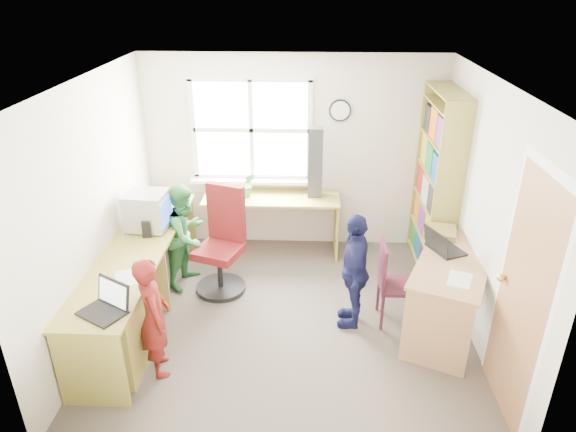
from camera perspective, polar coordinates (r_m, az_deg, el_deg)
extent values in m
cube|color=#474038|center=(5.36, -0.11, -11.45)|extent=(3.60, 3.40, 0.02)
cube|color=white|center=(4.36, -0.14, 14.89)|extent=(3.60, 3.40, 0.02)
cube|color=beige|center=(6.32, 0.56, 6.93)|extent=(3.60, 0.02, 2.40)
cube|color=beige|center=(3.27, -1.47, -12.48)|extent=(3.60, 0.02, 2.40)
cube|color=beige|center=(5.14, -20.75, 0.67)|extent=(0.02, 3.40, 2.40)
cube|color=beige|center=(5.00, 21.08, -0.05)|extent=(0.02, 3.40, 2.40)
cube|color=white|center=(6.25, -4.09, 9.51)|extent=(1.40, 0.01, 1.20)
cube|color=white|center=(6.24, -4.10, 9.50)|extent=(1.48, 0.04, 1.28)
cube|color=#A16E45|center=(4.23, 24.45, -8.65)|extent=(0.02, 0.82, 2.00)
sphere|color=gold|center=(4.47, 22.59, -6.33)|extent=(0.07, 0.07, 0.07)
cylinder|color=black|center=(6.15, 5.80, 11.60)|extent=(0.26, 0.03, 0.26)
cylinder|color=white|center=(6.13, 5.81, 11.56)|extent=(0.22, 0.01, 0.22)
cube|color=#A69A42|center=(5.31, -16.50, -3.48)|extent=(0.60, 2.70, 0.03)
cube|color=#A69A42|center=(6.23, -1.85, 2.05)|extent=(1.65, 0.56, 0.03)
cube|color=#A69A42|center=(5.49, -16.02, -6.91)|extent=(0.56, 0.03, 0.72)
cube|color=#A69A42|center=(4.51, -21.06, -15.79)|extent=(0.56, 0.03, 0.72)
cube|color=#A69A42|center=(6.59, -12.70, -0.81)|extent=(0.56, 0.03, 0.72)
cube|color=#A69A42|center=(6.38, 5.38, -1.17)|extent=(0.03, 0.52, 0.72)
cube|color=#A69A42|center=(4.77, -19.41, -12.95)|extent=(0.54, 0.45, 0.72)
cube|color=tan|center=(5.07, 18.02, -4.78)|extent=(1.10, 1.48, 0.03)
cube|color=tan|center=(4.74, 16.06, -12.50)|extent=(0.54, 0.26, 0.75)
cube|color=tan|center=(5.83, 18.55, -5.13)|extent=(0.54, 0.26, 0.75)
cube|color=#A69A42|center=(5.61, 17.30, 1.59)|extent=(0.30, 0.02, 2.10)
cube|color=#A69A42|center=(6.51, 15.28, 5.16)|extent=(0.30, 0.02, 2.10)
cube|color=#A69A42|center=(5.76, 17.49, 13.12)|extent=(0.30, 1.00, 0.02)
cube|color=#A69A42|center=(6.47, 15.16, -4.64)|extent=(0.30, 1.00, 0.02)
cube|color=#A69A42|center=(6.30, 15.53, -1.81)|extent=(0.30, 1.00, 0.02)
cube|color=#A69A42|center=(6.15, 15.94, 1.35)|extent=(0.30, 1.00, 0.02)
cube|color=#A69A42|center=(6.01, 16.37, 4.65)|extent=(0.30, 1.00, 0.02)
cube|color=#A69A42|center=(5.89, 16.82, 8.11)|extent=(0.30, 1.00, 0.02)
cube|color=#A69A42|center=(5.79, 17.30, 11.68)|extent=(0.30, 1.00, 0.02)
cube|color=#AC1F18|center=(6.15, 15.87, -4.86)|extent=(0.25, 0.28, 0.27)
cube|color=#184894|center=(6.42, 15.28, -3.36)|extent=(0.25, 0.30, 0.29)
cube|color=#1D7B32|center=(6.67, 14.78, -2.06)|extent=(0.25, 0.26, 0.30)
cube|color=gold|center=(5.97, 16.29, -1.73)|extent=(0.25, 0.28, 0.30)
cube|color=#6F317B|center=(6.25, 15.68, -0.32)|extent=(0.25, 0.30, 0.32)
cube|color=orange|center=(6.52, 15.12, 0.69)|extent=(0.25, 0.26, 0.29)
cube|color=#252525|center=(5.81, 16.75, 1.68)|extent=(0.25, 0.28, 0.32)
cube|color=beige|center=(6.10, 16.07, 2.75)|extent=(0.25, 0.30, 0.29)
cube|color=#AC1F18|center=(6.37, 15.51, 3.86)|extent=(0.25, 0.26, 0.30)
cube|color=#184894|center=(5.68, 17.21, 5.03)|extent=(0.25, 0.28, 0.29)
cube|color=#1D7B32|center=(5.97, 16.52, 6.18)|extent=(0.25, 0.30, 0.30)
cube|color=gold|center=(6.25, 15.93, 7.17)|extent=(0.25, 0.26, 0.32)
cube|color=#6F317B|center=(5.57, 17.72, 8.77)|extent=(0.25, 0.28, 0.30)
cube|color=orange|center=(5.86, 16.99, 9.77)|extent=(0.25, 0.30, 0.32)
cube|color=#252525|center=(6.15, 16.33, 10.38)|extent=(0.25, 0.26, 0.29)
cylinder|color=black|center=(5.83, -7.45, -7.87)|extent=(0.70, 0.70, 0.05)
cylinder|color=black|center=(5.71, -7.58, -5.98)|extent=(0.07, 0.07, 0.41)
cube|color=maroon|center=(5.59, -7.71, -3.92)|extent=(0.57, 0.57, 0.09)
cube|color=maroon|center=(5.59, -6.88, 0.41)|extent=(0.43, 0.22, 0.65)
cylinder|color=#4B1929|center=(5.18, 10.41, -10.49)|extent=(0.03, 0.03, 0.40)
cylinder|color=#4B1929|center=(5.24, 13.96, -10.44)|extent=(0.03, 0.03, 0.40)
cylinder|color=#4B1929|center=(5.45, 9.99, -8.51)|extent=(0.03, 0.03, 0.40)
cylinder|color=#4B1929|center=(5.50, 13.35, -8.48)|extent=(0.03, 0.03, 0.40)
cube|color=#4B1929|center=(5.22, 12.14, -7.56)|extent=(0.38, 0.38, 0.04)
cube|color=#4B1929|center=(5.08, 10.48, -5.36)|extent=(0.03, 0.36, 0.45)
cube|color=#ADACB1|center=(5.64, -15.15, -1.22)|extent=(0.32, 0.26, 0.02)
cube|color=#ADACB1|center=(5.56, -15.38, 0.63)|extent=(0.44, 0.40, 0.39)
cube|color=#3F72F2|center=(5.48, -13.37, 0.52)|extent=(0.03, 0.32, 0.28)
cube|color=black|center=(4.41, -19.95, -10.09)|extent=(0.43, 0.40, 0.02)
cube|color=black|center=(4.41, -18.82, -8.07)|extent=(0.34, 0.23, 0.23)
cube|color=white|center=(4.40, -18.92, -8.12)|extent=(0.29, 0.19, 0.19)
cube|color=black|center=(5.20, 17.12, -3.54)|extent=(0.37, 0.42, 0.02)
cube|color=black|center=(5.07, 16.12, -2.70)|extent=(0.20, 0.34, 0.23)
cube|color=#3F72F2|center=(5.08, 16.20, -2.68)|extent=(0.16, 0.29, 0.19)
cube|color=black|center=(5.44, -15.41, -1.35)|extent=(0.10, 0.10, 0.18)
cube|color=black|center=(5.91, -14.63, 0.90)|extent=(0.10, 0.10, 0.17)
cube|color=black|center=(6.10, 3.06, 5.94)|extent=(0.17, 0.15, 0.85)
cube|color=red|center=(5.48, 16.53, -1.68)|extent=(0.38, 0.38, 0.06)
cube|color=silver|center=(4.82, -17.45, -6.54)|extent=(0.29, 0.34, 0.00)
cube|color=silver|center=(4.76, 18.53, -6.71)|extent=(0.28, 0.33, 0.00)
imported|color=#317A3B|center=(6.19, -4.51, 3.45)|extent=(0.19, 0.16, 0.30)
imported|color=maroon|center=(4.58, -14.64, -10.79)|extent=(0.41, 0.48, 1.13)
imported|color=#33803D|center=(5.77, -11.22, -2.09)|extent=(0.61, 0.69, 1.18)
imported|color=#151841|center=(5.03, 7.39, -6.03)|extent=(0.35, 0.73, 1.20)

